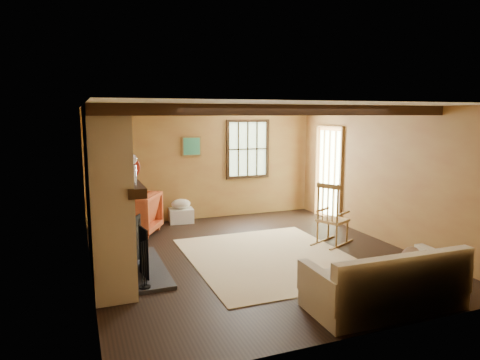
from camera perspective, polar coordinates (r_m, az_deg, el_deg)
name	(u,v)px	position (r m, az deg, el deg)	size (l,w,h in m)	color
ground	(254,255)	(7.07, 1.87, -10.02)	(5.50, 5.50, 0.00)	black
room_envelope	(261,154)	(7.05, 2.77, 3.53)	(5.02, 5.52, 2.44)	olive
fireplace	(108,199)	(6.28, -17.13, -2.39)	(1.02, 2.30, 2.40)	#985F3A
rug	(270,258)	(6.98, 4.06, -10.28)	(2.50, 3.00, 0.01)	#D0B68B
rocking_chair	(332,218)	(7.71, 12.11, -5.02)	(0.90, 0.73, 1.11)	tan
sofa	(387,287)	(5.45, 18.99, -13.33)	(1.88, 0.86, 0.75)	beige
firewood_pile	(109,223)	(8.91, -17.10, -5.53)	(0.75, 0.14, 0.27)	brown
laundry_basket	(181,216)	(9.18, -7.86, -4.71)	(0.50, 0.38, 0.30)	white
basket_pillow	(181,204)	(9.12, -7.89, -3.17)	(0.41, 0.33, 0.21)	beige
armchair	(134,214)	(8.41, -13.98, -4.37)	(0.86, 0.89, 0.81)	#BF6026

